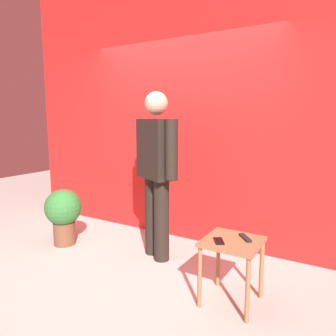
% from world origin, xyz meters
% --- Properties ---
extents(ground_plane, '(12.00, 12.00, 0.00)m').
position_xyz_m(ground_plane, '(0.00, 0.00, 0.00)').
color(ground_plane, '#B7B2A8').
extents(back_wall_red, '(4.93, 0.12, 3.40)m').
position_xyz_m(back_wall_red, '(0.00, 1.31, 1.70)').
color(back_wall_red, red).
rests_on(back_wall_red, ground_plane).
extents(standing_person, '(0.69, 0.44, 1.81)m').
position_xyz_m(standing_person, '(0.10, 0.60, 1.02)').
color(standing_person, black).
rests_on(standing_person, ground_plane).
extents(side_table, '(0.46, 0.46, 0.55)m').
position_xyz_m(side_table, '(1.12, 0.16, 0.45)').
color(side_table, olive).
rests_on(side_table, ground_plane).
extents(cell_phone, '(0.14, 0.16, 0.01)m').
position_xyz_m(cell_phone, '(1.04, 0.07, 0.55)').
color(cell_phone, black).
rests_on(cell_phone, side_table).
extents(tv_remote, '(0.14, 0.16, 0.02)m').
position_xyz_m(tv_remote, '(1.20, 0.24, 0.56)').
color(tv_remote, black).
rests_on(tv_remote, side_table).
extents(potted_plant, '(0.44, 0.44, 0.69)m').
position_xyz_m(potted_plant, '(-1.07, 0.31, 0.41)').
color(potted_plant, brown).
rests_on(potted_plant, ground_plane).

